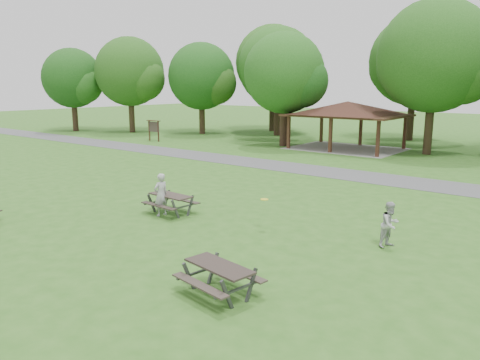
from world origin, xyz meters
name	(u,v)px	position (x,y,z in m)	size (l,w,h in m)	color
ground	(148,230)	(0.00, 0.00, 0.00)	(160.00, 160.00, 0.00)	#2D5F1B
asphalt_path	(333,173)	(0.00, 14.00, 0.01)	(120.00, 3.20, 0.02)	#48484B
pavilion	(347,110)	(-4.00, 24.00, 3.06)	(8.60, 7.01, 3.76)	#3C2115
notice_board	(154,127)	(-20.00, 18.00, 1.31)	(1.60, 0.30, 1.88)	#332012
tree_row_a	(131,74)	(-27.91, 22.03, 6.15)	(7.56, 7.20, 9.97)	#302115
tree_row_b	(202,78)	(-20.92, 25.53, 5.67)	(7.14, 6.80, 9.28)	#2F1F15
tree_row_c	(279,69)	(-13.90, 29.03, 6.54)	(8.19, 7.80, 10.67)	black
tree_row_d	(285,75)	(-8.92, 22.53, 5.77)	(6.93, 6.60, 9.27)	black
tree_row_e	(436,60)	(2.10, 25.03, 6.78)	(8.40, 8.00, 11.02)	black
tree_deep_a	(274,65)	(-16.90, 32.53, 7.13)	(8.40, 8.00, 11.38)	black
tree_deep_b	(416,63)	(-1.90, 33.03, 6.89)	(8.40, 8.00, 11.13)	black
tree_flank_left	(73,80)	(-33.92, 19.03, 5.53)	(6.72, 6.40, 8.93)	black
picnic_table_middle	(171,199)	(-0.94, 2.02, 0.60)	(1.93, 1.58, 0.81)	#2D2420
picnic_table_far	(219,272)	(5.38, -2.35, 0.59)	(2.06, 1.75, 0.80)	black
frisbee_in_flight	(264,199)	(3.18, 2.62, 1.11)	(0.33, 0.33, 0.02)	yellow
frisbee_thrower	(161,195)	(-1.04, 1.60, 0.84)	(0.61, 0.40, 1.69)	#A2A2A4
frisbee_catcher	(390,224)	(7.32, 3.62, 0.73)	(0.71, 0.56, 1.47)	#ADADB0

